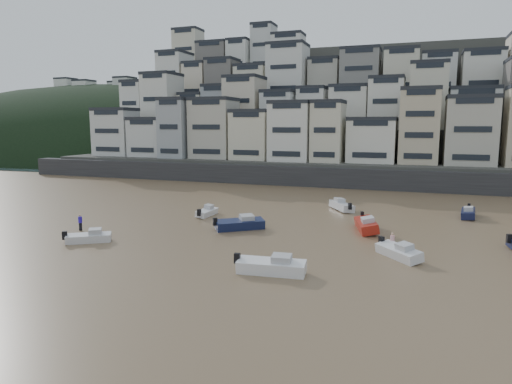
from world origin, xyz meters
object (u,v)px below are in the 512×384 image
at_px(boat_c, 240,222).
at_px(boat_f, 207,211).
at_px(boat_a, 271,264).
at_px(boat_j, 89,236).
at_px(boat_b, 399,250).
at_px(boat_i, 468,212).
at_px(person_pink, 392,242).
at_px(boat_h, 342,204).
at_px(person_blue, 80,222).
at_px(boat_e, 366,223).

relative_size(boat_c, boat_f, 1.32).
bearing_deg(boat_a, boat_j, 165.73).
bearing_deg(boat_b, boat_i, 119.30).
relative_size(boat_b, boat_f, 1.15).
bearing_deg(boat_j, person_pink, -19.91).
bearing_deg(boat_h, boat_i, -120.46).
bearing_deg(boat_h, boat_c, 118.04).
bearing_deg(boat_i, boat_f, -65.60).
distance_m(boat_j, person_pink, 28.31).
distance_m(boat_b, boat_c, 17.34).
bearing_deg(boat_j, boat_h, 17.76).
bearing_deg(boat_a, boat_c, 115.23).
relative_size(boat_a, boat_b, 1.14).
xyz_separation_m(boat_i, person_pink, (-7.82, -18.77, 0.17)).
xyz_separation_m(boat_i, person_blue, (-39.56, -21.47, 0.17)).
bearing_deg(boat_f, boat_j, 161.94).
xyz_separation_m(boat_e, boat_h, (-4.35, 10.95, -0.07)).
xyz_separation_m(boat_c, boat_j, (-11.68, -9.82, -0.17)).
relative_size(boat_h, boat_j, 1.21).
distance_m(boat_h, person_blue, 32.12).
height_order(boat_b, boat_j, boat_b).
height_order(boat_e, person_blue, person_blue).
distance_m(boat_c, boat_f, 8.51).
distance_m(boat_b, boat_h, 21.68).
relative_size(boat_c, boat_j, 1.27).
distance_m(boat_a, boat_h, 27.61).
xyz_separation_m(boat_a, boat_e, (5.20, 16.65, 0.04)).
xyz_separation_m(boat_c, person_blue, (-15.84, -6.09, 0.09)).
bearing_deg(person_pink, boat_a, -131.58).
relative_size(boat_e, boat_j, 1.33).
bearing_deg(boat_j, boat_f, 38.36).
bearing_deg(boat_j, boat_b, -23.82).
xyz_separation_m(boat_a, person_pink, (8.26, 9.31, 0.09)).
height_order(boat_a, boat_j, boat_a).
distance_m(boat_e, boat_h, 11.78).
distance_m(boat_h, boat_j, 31.89).
height_order(person_blue, person_pink, same).
bearing_deg(boat_h, person_blue, 98.49).
height_order(boat_i, person_pink, person_pink).
distance_m(person_blue, person_pink, 31.85).
distance_m(boat_f, boat_j, 16.11).
height_order(boat_c, boat_i, boat_c).
relative_size(boat_a, boat_c, 0.99).
distance_m(boat_b, person_pink, 1.97).
height_order(boat_a, boat_f, boat_a).
bearing_deg(boat_a, boat_b, 34.21).
height_order(boat_a, boat_e, boat_e).
height_order(boat_f, boat_i, boat_i).
distance_m(boat_h, boat_i, 15.25).
height_order(boat_f, person_pink, person_pink).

